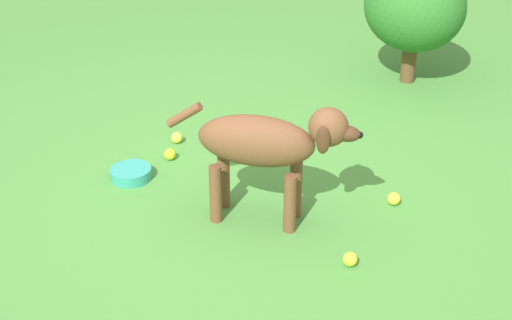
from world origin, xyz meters
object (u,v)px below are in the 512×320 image
at_px(tennis_ball_1, 394,199).
at_px(tennis_ball_2, 350,259).
at_px(tennis_ball_0, 177,138).
at_px(tennis_ball_3, 170,154).
at_px(water_bowl, 131,173).
at_px(dog, 267,144).

distance_m(tennis_ball_1, tennis_ball_2, 0.58).
distance_m(tennis_ball_0, tennis_ball_1, 1.34).
bearing_deg(tennis_ball_3, water_bowl, -78.61).
xyz_separation_m(dog, tennis_ball_2, (0.52, 0.07, -0.38)).
height_order(tennis_ball_2, water_bowl, tennis_ball_2).
xyz_separation_m(tennis_ball_1, tennis_ball_3, (-1.09, -0.66, 0.00)).
bearing_deg(tennis_ball_2, dog, -172.75).
distance_m(tennis_ball_3, water_bowl, 0.28).
bearing_deg(tennis_ball_0, water_bowl, -63.72).
relative_size(dog, tennis_ball_1, 11.43).
bearing_deg(water_bowl, tennis_ball_1, 42.06).
bearing_deg(tennis_ball_1, tennis_ball_3, -148.98).
relative_size(dog, water_bowl, 3.43).
xyz_separation_m(tennis_ball_0, tennis_ball_1, (1.24, 0.52, 0.00)).
bearing_deg(tennis_ball_0, tennis_ball_3, -42.83).
height_order(tennis_ball_3, water_bowl, tennis_ball_3).
distance_m(dog, tennis_ball_2, 0.65).
distance_m(dog, tennis_ball_1, 0.76).
bearing_deg(tennis_ball_1, tennis_ball_2, -65.62).
xyz_separation_m(tennis_ball_0, water_bowl, (0.21, -0.42, -0.00)).
xyz_separation_m(tennis_ball_0, tennis_ball_2, (1.48, -0.01, 0.00)).
bearing_deg(tennis_ball_0, tennis_ball_2, -0.46).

